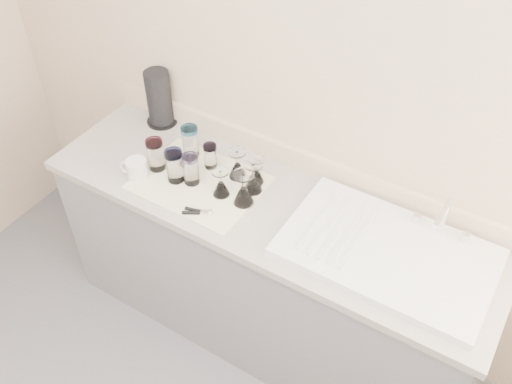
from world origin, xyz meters
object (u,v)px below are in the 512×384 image
Objects in this scene: sink_unit at (388,252)px; white_mug at (137,169)px; goblet_front_right at (244,193)px; paper_towel_roll at (159,99)px; tumbler_cyan at (190,141)px; tumbler_purple at (210,156)px; tumbler_blue at (175,166)px; goblet_back_left at (237,168)px; goblet_extra at (253,181)px; goblet_front_left at (221,186)px; can_opener at (198,212)px; goblet_back_right at (256,174)px; tumbler_magenta at (156,154)px; tumbler_lavender at (191,169)px.

sink_unit reaches higher than white_mug.
goblet_front_right is 0.73m from paper_towel_roll.
tumbler_cyan reaches higher than tumbler_purple.
goblet_back_left is (0.22, 0.16, -0.03)m from tumbler_blue.
tumbler_purple is (0.13, -0.02, -0.02)m from tumbler_cyan.
tumbler_cyan is 0.18m from tumbler_blue.
goblet_extra is (0.11, -0.04, 0.00)m from goblet_back_left.
goblet_front_left is 0.16m from can_opener.
goblet_extra reaches higher than goblet_back_right.
tumbler_blue reaches higher than goblet_extra.
tumbler_magenta is 0.46m from goblet_front_right.
sink_unit reaches higher than tumbler_blue.
tumbler_blue is 0.34m from goblet_front_right.
tumbler_magenta reaches higher than can_opener.
can_opener is 0.85× the size of white_mug.
tumbler_blue is (-0.98, -0.09, 0.07)m from sink_unit.
tumbler_blue is 0.46m from paper_towel_roll.
tumbler_blue is at bearing 24.83° from white_mug.
tumbler_lavender is 0.25m from white_mug.
tumbler_magenta is at bearing -178.48° from goblet_front_left.
white_mug is at bearing -165.20° from goblet_front_left.
goblet_extra is 1.22× the size of can_opener.
goblet_front_left is 0.94× the size of white_mug.
goblet_front_right is at bearing 12.55° from white_mug.
goblet_back_right is at bearing 8.92° from goblet_back_left.
tumbler_lavender reaches higher than goblet_back_right.
tumbler_lavender is at bearing 23.16° from white_mug.
tumbler_blue is 1.31× the size of can_opener.
goblet_front_left is (0.14, -0.13, -0.02)m from tumbler_purple.
goblet_front_left is at bearing -41.42° from tumbler_purple.
tumbler_lavender is at bearing -176.03° from sink_unit.
tumbler_cyan is at bearing 171.90° from goblet_extra.
sink_unit is at bearing 3.97° from tumbler_lavender.
goblet_extra is at bearing 20.34° from tumbler_blue.
tumbler_lavender is 0.50m from paper_towel_roll.
goblet_back_left reaches higher than goblet_back_right.
goblet_extra is (-0.65, 0.04, 0.04)m from sink_unit.
white_mug is at bearing -171.90° from sink_unit.
can_opener is 0.42× the size of paper_towel_roll.
tumbler_magenta is at bearing -178.24° from tumbler_lavender.
goblet_front_right is at bearing -85.68° from goblet_extra.
paper_towel_roll is at bearing 170.04° from sink_unit.
tumbler_cyan is 0.55× the size of paper_towel_roll.
tumbler_cyan is 0.99× the size of goblet_front_right.
goblet_front_left is at bearing -137.73° from goblet_extra.
tumbler_blue is at bearing -160.85° from tumbler_lavender.
tumbler_purple is 0.79× the size of tumbler_magenta.
paper_towel_roll is (-0.56, 0.29, 0.09)m from goblet_front_left.
tumbler_lavender is 0.21m from can_opener.
tumbler_magenta is 0.98× the size of tumbler_blue.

